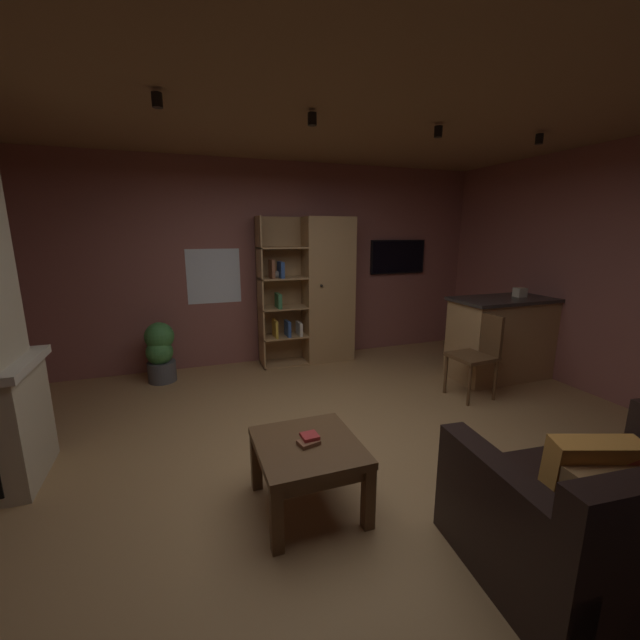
{
  "coord_description": "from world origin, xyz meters",
  "views": [
    {
      "loc": [
        -1.09,
        -2.67,
        1.78
      ],
      "look_at": [
        0.0,
        0.4,
        1.05
      ],
      "focal_mm": 22.09,
      "sensor_mm": 36.0,
      "label": 1
    }
  ],
  "objects": [
    {
      "name": "floor",
      "position": [
        0.0,
        0.0,
        -0.01
      ],
      "size": [
        6.33,
        5.26,
        0.02
      ],
      "primitive_type": "cube",
      "color": "#A37A4C",
      "rests_on": "ground"
    },
    {
      "name": "wall_back",
      "position": [
        0.0,
        2.66,
        1.35
      ],
      "size": [
        6.45,
        0.06,
        2.69
      ],
      "primitive_type": "cube",
      "color": "#8E544C",
      "rests_on": "ground"
    },
    {
      "name": "wall_right",
      "position": [
        3.2,
        0.0,
        1.35
      ],
      "size": [
        0.06,
        5.26,
        2.69
      ],
      "primitive_type": "cube",
      "color": "#8E544C",
      "rests_on": "ground"
    },
    {
      "name": "ceiling",
      "position": [
        0.0,
        0.0,
        2.7
      ],
      "size": [
        6.33,
        5.26,
        0.02
      ],
      "primitive_type": "cube",
      "color": "#8E6B47"
    },
    {
      "name": "window_pane_back",
      "position": [
        -0.68,
        2.63,
        1.21
      ],
      "size": [
        0.68,
        0.01,
        0.71
      ],
      "primitive_type": "cube",
      "color": "white"
    },
    {
      "name": "bookshelf_cabinet",
      "position": [
        0.73,
        2.39,
        0.98
      ],
      "size": [
        1.29,
        0.41,
        1.98
      ],
      "color": "#A87F51",
      "rests_on": "ground"
    },
    {
      "name": "kitchen_bar_counter",
      "position": [
        2.72,
        0.99,
        0.5
      ],
      "size": [
        1.53,
        0.65,
        1.0
      ],
      "color": "#A87F51",
      "rests_on": "ground"
    },
    {
      "name": "tissue_box",
      "position": [
        2.81,
        1.0,
        1.06
      ],
      "size": [
        0.13,
        0.13,
        0.11
      ],
      "primitive_type": "cube",
      "rotation": [
        0.0,
        0.0,
        -0.07
      ],
      "color": "#BFB299",
      "rests_on": "kitchen_bar_counter"
    },
    {
      "name": "leather_couch",
      "position": [
        1.02,
        -1.49,
        0.3
      ],
      "size": [
        1.67,
        1.09,
        0.84
      ],
      "color": "black",
      "rests_on": "ground"
    },
    {
      "name": "coffee_table",
      "position": [
        -0.4,
        -0.49,
        0.37
      ],
      "size": [
        0.65,
        0.69,
        0.46
      ],
      "color": "brown",
      "rests_on": "ground"
    },
    {
      "name": "table_book_0",
      "position": [
        -0.4,
        -0.51,
        0.47
      ],
      "size": [
        0.15,
        0.12,
        0.03
      ],
      "primitive_type": "cube",
      "rotation": [
        0.0,
        0.0,
        0.23
      ],
      "color": "brown",
      "rests_on": "coffee_table"
    },
    {
      "name": "table_book_1",
      "position": [
        -0.38,
        -0.48,
        0.5
      ],
      "size": [
        0.11,
        0.11,
        0.02
      ],
      "primitive_type": "cube",
      "rotation": [
        0.0,
        0.0,
        0.06
      ],
      "color": "#B22D2D",
      "rests_on": "coffee_table"
    },
    {
      "name": "dining_chair",
      "position": [
        1.91,
        0.62,
        0.53
      ],
      "size": [
        0.44,
        0.44,
        0.92
      ],
      "color": "brown",
      "rests_on": "ground"
    },
    {
      "name": "potted_floor_plant",
      "position": [
        -1.39,
        2.25,
        0.38
      ],
      "size": [
        0.34,
        0.37,
        0.73
      ],
      "color": "#4C4C51",
      "rests_on": "ground"
    },
    {
      "name": "wall_mounted_tv",
      "position": [
        2.03,
        2.6,
        1.41
      ],
      "size": [
        0.89,
        0.06,
        0.5
      ],
      "color": "black"
    },
    {
      "name": "track_light_spot_1",
      "position": [
        -1.15,
        0.34,
        2.62
      ],
      "size": [
        0.07,
        0.07,
        0.09
      ],
      "primitive_type": "cylinder",
      "color": "black"
    },
    {
      "name": "track_light_spot_2",
      "position": [
        -0.06,
        0.42,
        2.62
      ],
      "size": [
        0.07,
        0.07,
        0.09
      ],
      "primitive_type": "cylinder",
      "color": "black"
    },
    {
      "name": "track_light_spot_3",
      "position": [
        1.09,
        0.43,
        2.62
      ],
      "size": [
        0.07,
        0.07,
        0.09
      ],
      "primitive_type": "cylinder",
      "color": "black"
    },
    {
      "name": "track_light_spot_4",
      "position": [
        2.14,
        0.34,
        2.62
      ],
      "size": [
        0.07,
        0.07,
        0.09
      ],
      "primitive_type": "cylinder",
      "color": "black"
    }
  ]
}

